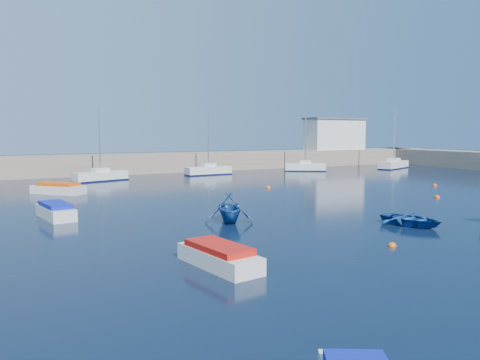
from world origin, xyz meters
name	(u,v)px	position (x,y,z in m)	size (l,w,h in m)	color
ground	(433,238)	(0.00, 0.00, 0.00)	(220.00, 220.00, 0.00)	black
back_wall	(163,163)	(0.00, 46.00, 1.30)	(96.00, 4.50, 2.60)	gray
right_arm	(462,159)	(44.00, 32.00, 1.30)	(4.50, 32.00, 2.60)	gray
harbor_office	(334,135)	(30.00, 46.00, 5.10)	(10.00, 4.00, 5.00)	silver
sailboat_5	(101,176)	(-10.08, 37.58, 0.59)	(6.41, 3.45, 8.16)	silver
sailboat_6	(208,170)	(3.95, 39.07, 0.59)	(6.20, 2.10, 8.08)	silver
sailboat_7	(305,167)	(18.54, 38.07, 0.61)	(5.70, 4.23, 7.61)	silver
sailboat_8	(394,164)	(33.22, 35.69, 0.63)	(7.21, 4.49, 9.19)	silver
motorboat_0	(219,256)	(-12.24, 0.44, 0.46)	(2.21, 4.53, 0.97)	silver
motorboat_1	(56,211)	(-17.11, 15.30, 0.48)	(2.17, 4.40, 1.03)	silver
motorboat_2	(58,188)	(-15.61, 28.11, 0.48)	(4.66, 4.82, 1.02)	silver
dinghy_center	(411,220)	(1.56, 2.95, 0.38)	(2.61, 3.66, 0.76)	navy
dinghy_left	(229,208)	(-7.68, 8.89, 0.91)	(2.97, 3.44, 1.81)	navy
buoy_0	(392,246)	(-3.20, -0.28, 0.00)	(0.41, 0.41, 0.41)	#FF560D
buoy_1	(436,198)	(12.92, 10.66, 0.00)	(0.44, 0.44, 0.44)	#D64010
buoy_2	(438,198)	(12.89, 10.51, 0.00)	(0.38, 0.38, 0.38)	#FF560D
buoy_3	(268,188)	(3.56, 23.08, 0.00)	(0.49, 0.49, 0.49)	#FF560D
buoy_4	(435,186)	(19.83, 16.70, 0.00)	(0.48, 0.48, 0.48)	#D64010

